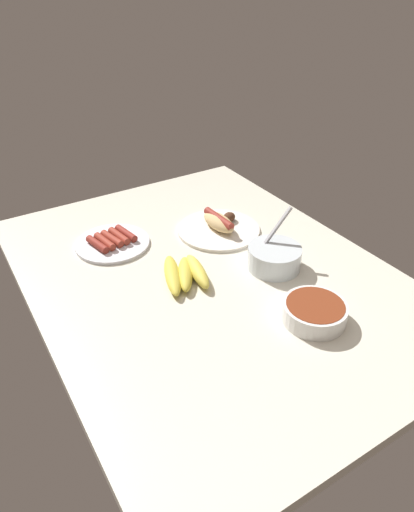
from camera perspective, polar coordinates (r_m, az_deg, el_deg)
ground_plane at (r=125.75cm, az=0.18°, el=-2.67°), size 120.00×90.00×3.00cm
banana_bunch at (r=121.79cm, az=-2.73°, el=-2.18°), size 19.73×14.88×3.85cm
plate_sausages at (r=139.16cm, az=-11.62°, el=1.73°), size 21.84×21.84×3.19cm
bowl_coleslaw at (r=126.67cm, az=8.33°, el=-0.05°), size 14.61×14.61×15.66cm
bowl_chili at (r=111.22cm, az=13.15°, el=-6.69°), size 15.11×15.11×4.66cm
plate_hotdog_assembled at (r=143.12cm, az=1.50°, el=3.74°), size 25.56×25.56×5.61cm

